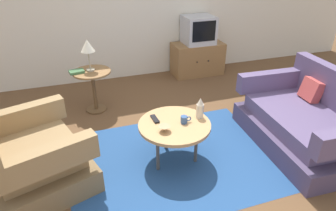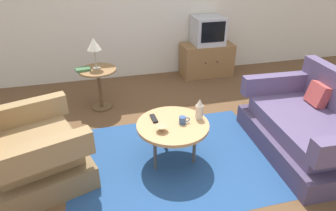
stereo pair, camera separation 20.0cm
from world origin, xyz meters
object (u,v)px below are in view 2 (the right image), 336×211
coffee_table (173,127)px  television (208,30)px  armchair (31,153)px  side_table (99,80)px  book (83,69)px  couch (311,128)px  bowl (162,128)px  mug (183,120)px  tv_stand (206,59)px  tv_remote_dark (154,118)px  vase (199,109)px  table_lamp (94,45)px

coffee_table → television: 2.58m
armchair → side_table: bearing=133.1°
book → television: bearing=12.1°
couch → bowl: size_ratio=12.82×
mug → book: bearing=124.3°
coffee_table → tv_stand: (1.24, 2.23, -0.15)m
television → book: bearing=-158.5°
book → tv_remote_dark: bearing=-70.5°
vase → armchair: bearing=178.2°
tv_stand → mug: (-1.13, -2.24, 0.22)m
coffee_table → vase: size_ratio=3.27×
side_table → tv_remote_dark: side_table is taller
couch → side_table: 2.76m
coffee_table → mug: mug is taller
side_table → mug: 1.63m
tv_stand → mug: bearing=-116.8°
vase → side_table: bearing=125.4°
television → mug: size_ratio=4.60×
armchair → coffee_table: (1.41, -0.08, 0.13)m
bowl → tv_remote_dark: bowl is taller
side_table → table_lamp: size_ratio=1.41×
tv_stand → television: television is taller
side_table → book: 0.26m
armchair → tv_stand: size_ratio=1.35×
side_table → tv_remote_dark: size_ratio=3.60×
coffee_table → bowl: 0.19m
tv_remote_dark → book: bearing=25.6°
television → bowl: television is taller
armchair → bowl: armchair is taller
side_table → book: bearing=179.3°
side_table → tv_remote_dark: 1.37m
armchair → tv_remote_dark: armchair is taller
coffee_table → vase: bearing=6.0°
couch → table_lamp: size_ratio=3.67×
mug → bowl: size_ratio=0.92×
vase → mug: 0.21m
side_table → mug: (0.78, -1.43, 0.08)m
television → tv_remote_dark: size_ratio=3.12×
couch → side_table: size_ratio=2.61×
tv_stand → armchair: bearing=-141.0°
armchair → couch: bearing=66.5°
side_table → television: (1.92, 0.83, 0.37)m
couch → television: 2.51m
book → couch: bearing=-42.9°
table_lamp → vase: 1.75m
bowl → tv_remote_dark: size_ratio=0.73×
table_lamp → mug: 1.71m
mug → coffee_table: bearing=169.3°
armchair → tv_stand: bearing=111.0°
side_table → book: book is taller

